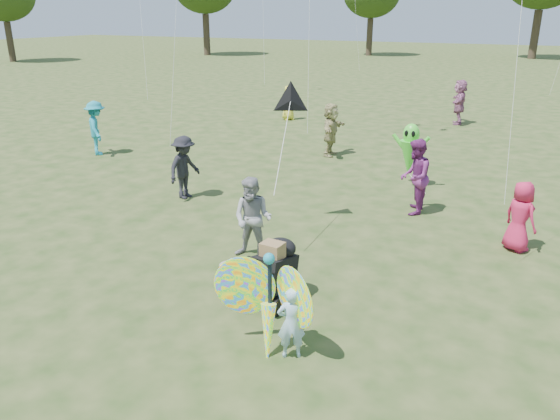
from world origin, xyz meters
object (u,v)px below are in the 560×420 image
Objects in this scene: adult_man at (253,219)px; alien_kite at (410,152)px; butterfly_kite at (269,304)px; crowd_e at (415,177)px; crowd_b at (184,167)px; crowd_g at (289,103)px; crowd_j at (459,102)px; crowd_a at (520,216)px; crowd_i at (97,128)px; child_girl at (291,323)px; jogging_stroller at (275,268)px; crowd_d at (331,129)px.

adult_man is 6.08m from alien_kite.
crowd_e is at bearing 85.24° from butterfly_kite.
crowd_b reaches higher than crowd_g.
crowd_e is (2.21, 3.84, 0.08)m from adult_man.
crowd_g is 7.23m from crowd_j.
crowd_j is (-3.14, 12.94, 0.21)m from crowd_a.
crowd_i is at bearing 69.80° from crowd_b.
crowd_g is (-7.43, 15.90, 0.22)m from child_girl.
jogging_stroller is at bearing -115.15° from crowd_g.
crowd_e reaches higher than adult_man.
crowd_j is 9.69m from alien_kite.
crowd_e is 11.73m from crowd_j.
crowd_g is at bearing 106.85° from adult_man.
crowd_e is 12.13m from crowd_g.
crowd_j is 1.07× the size of butterfly_kite.
crowd_g is at bearing 114.03° from butterfly_kite.
adult_man is 1.79m from jogging_stroller.
child_girl is 0.57× the size of crowd_j.
crowd_e is 5.31m from jogging_stroller.
crowd_i is (-10.74, 1.07, -0.00)m from crowd_e.
crowd_b is at bearing -128.21° from crowd_g.
crowd_d is at bearing -4.16° from crowd_a.
crowd_j is (9.97, 10.64, 0.04)m from crowd_i.
crowd_g is 16.03m from jogging_stroller.
alien_kite is (1.62, 5.86, 0.16)m from adult_man.
crowd_d is at bearing 106.45° from butterfly_kite.
crowd_e is (5.50, 1.41, 0.08)m from crowd_b.
alien_kite is (-0.40, 8.49, 0.44)m from child_girl.
crowd_g is at bearing -66.76° from crowd_i.
crowd_e is 1.02× the size of alien_kite.
crowd_b reaches higher than jogging_stroller.
alien_kite reaches higher than child_girl.
crowd_e is at bearing -100.34° from crowd_g.
crowd_i is (-10.54, 7.54, 0.36)m from child_girl.
alien_kite is (3.13, -2.30, 0.10)m from crowd_d.
child_girl is 11.36m from crowd_d.
crowd_j is at bearing -14.68° from crowd_b.
crowd_e is 1.20× the size of crowd_g.
crowd_e reaches higher than crowd_i.
crowd_e is (0.20, 6.47, 0.36)m from child_girl.
adult_man is 0.91× the size of crowd_e.
child_girl is 0.61× the size of butterfly_kite.
alien_kite is (10.14, 0.95, 0.08)m from crowd_i.
crowd_i is at bearing -174.65° from alien_kite.
crowd_j is at bearing 176.77° from crowd_e.
crowd_d is 1.16× the size of crowd_g.
crowd_d is at bearing -101.47° from child_girl.
adult_man is 5.28m from crowd_a.
alien_kite is at bearing -9.39° from crowd_a.
crowd_d is at bearing -101.91° from crowd_g.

